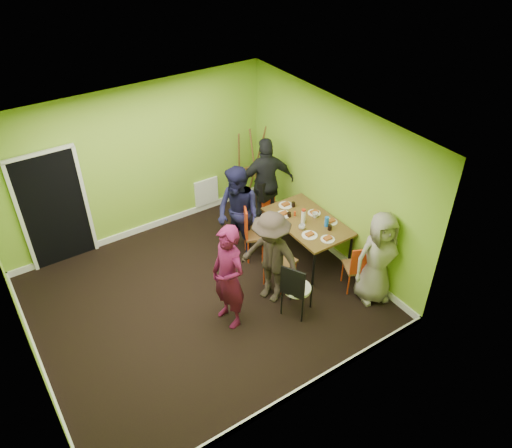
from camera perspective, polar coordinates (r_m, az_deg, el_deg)
The scene contains 28 objects.
ground at distance 8.07m, azimuth -6.04°, elevation -8.52°, with size 5.00×5.00×0.00m, color black.
room_walls at distance 7.44m, azimuth -6.83°, elevation -2.93°, with size 5.04×4.54×2.82m.
dining_table at distance 8.47m, azimuth 5.88°, elevation 0.09°, with size 0.90×1.50×0.75m.
chair_left_far at distance 8.48m, azimuth -0.43°, elevation -0.57°, with size 0.57×0.57×1.04m.
chair_left_near at distance 7.87m, azimuth 2.39°, elevation -4.03°, with size 0.52×0.51×1.02m.
chair_back_end at distance 9.21m, azimuth 1.53°, elevation 3.42°, with size 0.50×0.55×0.97m.
chair_front_end at distance 8.01m, azimuth 11.64°, elevation -4.66°, with size 0.49×0.49×0.91m.
chair_bentwood at distance 7.45m, azimuth 4.55°, elevation -7.23°, with size 0.51×0.51×0.97m.
easel at distance 9.89m, azimuth -0.67°, elevation 6.65°, with size 0.65×0.61×1.61m.
plate_near_left at distance 8.54m, azimuth 3.17°, elevation 1.10°, with size 0.25×0.25×0.01m, color white.
plate_near_right at distance 8.09m, azimuth 6.15°, elevation -1.29°, with size 0.26×0.26×0.01m, color white.
plate_far_back at distance 8.78m, azimuth 3.41°, elevation 2.15°, with size 0.25×0.25×0.01m, color white.
plate_far_front at distance 8.05m, azimuth 8.19°, elevation -1.74°, with size 0.23×0.23×0.01m, color white.
plate_wall_back at distance 8.62m, azimuth 6.67°, elevation 1.26°, with size 0.22×0.22×0.01m, color white.
plate_wall_front at distance 8.44m, azimuth 8.56°, elevation 0.24°, with size 0.22×0.22×0.01m, color white.
thermos at distance 8.31m, azimuth 5.43°, elevation 0.82°, with size 0.07×0.07×0.24m, color white.
blue_bottle at distance 8.30m, azimuth 8.08°, elevation 0.27°, with size 0.07×0.07×0.18m, color blue.
orange_bottle at distance 8.51m, azimuth 4.46°, elevation 1.20°, with size 0.03×0.03×0.09m, color red.
glass_mid at distance 8.48m, azimuth 3.81°, elevation 1.08°, with size 0.07×0.07×0.09m, color black.
glass_back at distance 8.74m, azimuth 4.28°, elevation 2.24°, with size 0.07×0.07×0.08m, color black.
glass_front at distance 8.24m, azimuth 8.43°, elevation -0.39°, with size 0.07×0.07×0.09m, color black.
cup_a at distance 8.21m, azimuth 5.28°, elevation -0.33°, with size 0.11×0.11×0.08m, color white.
cup_b at distance 8.50m, azimuth 6.77°, elevation 1.01°, with size 0.10×0.10×0.09m, color white.
person_standing at distance 7.13m, azimuth -3.15°, elevation -6.12°, with size 0.62×0.41×1.70m, color #4F0D2E.
person_left_far at distance 8.37m, azimuth -2.04°, elevation 1.15°, with size 0.83×0.65×1.71m, color black.
person_left_near at distance 7.54m, azimuth 1.72°, elevation -3.90°, with size 1.03×0.59×1.59m, color #2E261E.
person_back_end at distance 9.17m, azimuth 1.21°, elevation 4.75°, with size 1.03×0.43×1.76m, color black.
person_front_end at distance 7.77m, azimuth 13.82°, elevation -3.80°, with size 0.77×0.50×1.58m, color gray.
Camera 1 is at (-2.46, -5.25, 5.61)m, focal length 35.00 mm.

